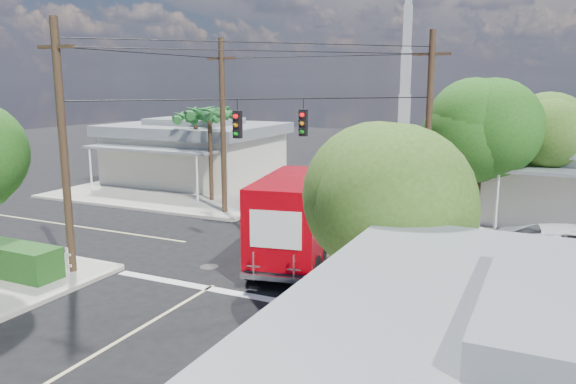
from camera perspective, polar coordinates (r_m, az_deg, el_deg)
The scene contains 15 objects.
ground at distance 22.88m, azimuth -2.16°, elevation -6.29°, with size 120.00×120.00×0.00m, color black.
sidewalk_ne at distance 30.98m, azimuth 26.14°, elevation -2.67°, with size 14.12×14.12×0.14m.
sidewalk_nw at distance 37.42m, azimuth -9.27°, elevation 0.54°, with size 14.12×14.12×0.14m.
road_markings at distance 21.65m, azimuth -3.97°, elevation -7.32°, with size 32.00×32.00×0.01m.
building_nw at distance 39.02m, azimuth -9.41°, elevation 4.16°, with size 10.80×10.20×4.30m.
radio_tower at distance 40.52m, azimuth 11.77°, elevation 9.19°, with size 0.80×0.80×17.00m.
tree_ne_front at distance 26.35m, azimuth 19.05°, elevation 5.99°, with size 4.21×4.14×6.66m.
tree_ne_back at distance 28.43m, azimuth 24.71°, elevation 4.74°, with size 3.77×3.66×5.82m.
tree_se at distance 12.81m, azimuth 10.69°, elevation -1.70°, with size 3.67×3.54×5.62m.
palm_nw_front at distance 32.16m, azimuth -7.98°, elevation 7.80°, with size 3.01×3.08×5.59m.
palm_nw_back at distance 34.54m, azimuth -9.38°, elevation 7.36°, with size 3.01×3.08×5.19m.
utility_poles at distance 24.09m, azimuth -3.83°, elevation 5.93°, with size 12.00×10.68×9.00m.
picket_fence at distance 23.41m, azimuth -26.24°, elevation -5.32°, with size 5.94×0.06×1.00m.
vending_boxes at distance 26.52m, azimuth 16.84°, elevation -2.78°, with size 1.90×0.50×1.10m.
delivery_truck at distance 21.66m, azimuth 1.26°, elevation -2.55°, with size 3.78×8.13×3.39m.
Camera 1 is at (10.12, -19.34, 6.84)m, focal length 35.00 mm.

